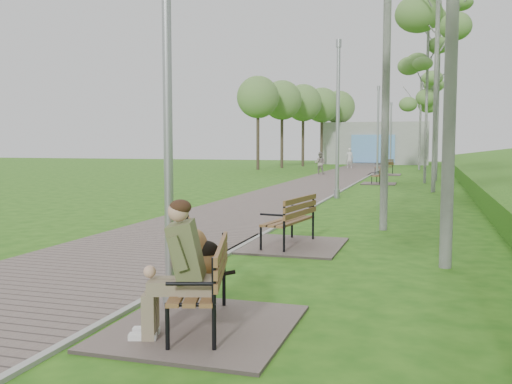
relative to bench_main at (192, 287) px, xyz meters
The scene contains 18 objects.
ground 1.14m from the bench_main, behind, with size 120.00×120.00×0.00m, color #255A14.
walkway 21.79m from the bench_main, 97.32° to the left, with size 3.50×67.00×0.04m, color #75645F.
kerb 21.64m from the bench_main, 92.71° to the left, with size 0.10×67.00×0.05m, color #999993.
building_north 51.17m from the bench_main, 92.83° to the left, with size 10.00×5.20×4.00m.
bench_main is the anchor object (origin of this frame).
bench_second 5.23m from the bench_main, 91.93° to the left, with size 2.02×2.24×1.24m.
bench_third 23.22m from the bench_main, 89.79° to the left, with size 1.65×1.83×1.01m.
bench_far 31.56m from the bench_main, 90.45° to the left, with size 2.02×2.24×1.24m.
lamp_post_near 2.03m from the bench_main, 130.14° to the left, with size 0.19×0.19×4.86m.
lamp_post_second 15.49m from the bench_main, 92.86° to the left, with size 0.22×0.22×5.78m.
lamp_post_third 30.69m from the bench_main, 91.12° to the left, with size 0.21×0.21×5.55m.
lamp_post_far 48.35m from the bench_main, 91.07° to the left, with size 0.22×0.22×5.75m.
pedestrian_near 39.99m from the bench_main, 95.09° to the left, with size 0.60×0.39×1.65m, color silver.
pedestrian_far 30.96m from the bench_main, 97.84° to the left, with size 0.71×0.55×1.46m, color gray.
birch_mid_c 20.51m from the bench_main, 82.01° to the left, with size 2.97×2.97×9.77m.
birch_far_a 27.84m from the bench_main, 83.90° to the left, with size 2.70×2.70×10.24m.
birch_far_b 25.34m from the bench_main, 84.64° to the left, with size 2.43×2.43×8.73m.
birch_distant_a 39.80m from the bench_main, 87.38° to the left, with size 2.34×2.34×7.34m.
Camera 1 is at (3.46, -5.76, 2.04)m, focal length 40.00 mm.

